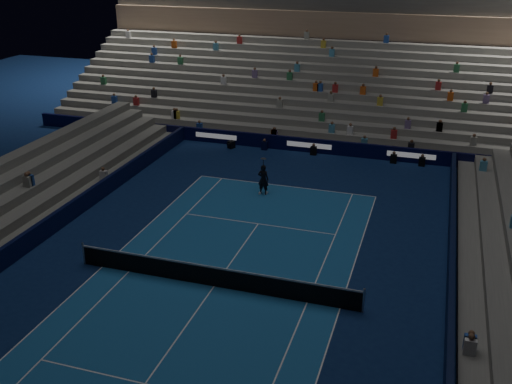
{
  "coord_description": "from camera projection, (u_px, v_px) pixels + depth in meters",
  "views": [
    {
      "loc": [
        8.29,
        -20.21,
        13.72
      ],
      "look_at": [
        0.0,
        6.0,
        2.0
      ],
      "focal_mm": 41.29,
      "sensor_mm": 36.0,
      "label": 1
    }
  ],
  "objects": [
    {
      "name": "sponsor_barrier_far",
      "position": [
        309.0,
        145.0,
        41.44
      ],
      "size": [
        44.0,
        0.25,
        1.0
      ],
      "primitive_type": "cube",
      "color": "black",
      "rests_on": "ground"
    },
    {
      "name": "broadcast_camera",
      "position": [
        231.0,
        144.0,
        42.32
      ],
      "size": [
        0.55,
        0.9,
        0.52
      ],
      "color": "black",
      "rests_on": "ground"
    },
    {
      "name": "tennis_player",
      "position": [
        263.0,
        179.0,
        34.37
      ],
      "size": [
        0.71,
        0.5,
        1.83
      ],
      "primitive_type": "imported",
      "rotation": [
        0.0,
        0.0,
        3.05
      ],
      "color": "black",
      "rests_on": "ground"
    },
    {
      "name": "court_surface",
      "position": [
        214.0,
        286.0,
        25.41
      ],
      "size": [
        10.97,
        23.77,
        0.01
      ],
      "primitive_type": "cube",
      "color": "#1B5899",
      "rests_on": "ground"
    },
    {
      "name": "tennis_net",
      "position": [
        214.0,
        276.0,
        25.21
      ],
      "size": [
        12.9,
        0.1,
        1.1
      ],
      "color": "#B2B2B7",
      "rests_on": "ground"
    },
    {
      "name": "sponsor_barrier_east",
      "position": [
        450.0,
        316.0,
        22.52
      ],
      "size": [
        0.25,
        37.0,
        1.0
      ],
      "primitive_type": "cube",
      "color": "black",
      "rests_on": "ground"
    },
    {
      "name": "sponsor_barrier_west",
      "position": [
        23.0,
        244.0,
        27.91
      ],
      "size": [
        0.25,
        37.0,
        1.0
      ],
      "primitive_type": "cube",
      "color": "black",
      "rests_on": "ground"
    },
    {
      "name": "ground",
      "position": [
        214.0,
        286.0,
        25.41
      ],
      "size": [
        90.0,
        90.0,
        0.0
      ],
      "primitive_type": "plane",
      "color": "#0C1F4B",
      "rests_on": "ground"
    },
    {
      "name": "grandstand_main",
      "position": [
        336.0,
        78.0,
        48.55
      ],
      "size": [
        44.0,
        15.2,
        11.2
      ],
      "color": "gray",
      "rests_on": "ground"
    }
  ]
}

